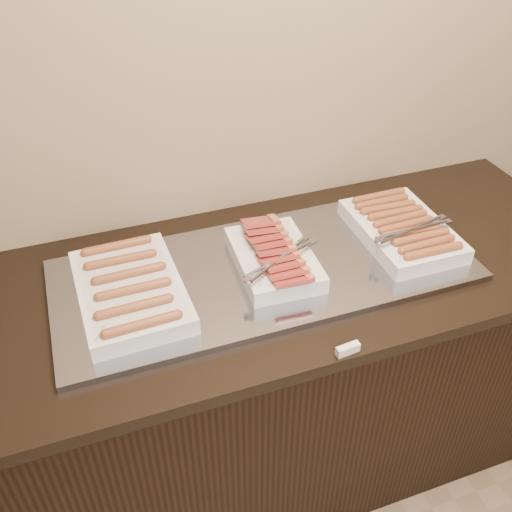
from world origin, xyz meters
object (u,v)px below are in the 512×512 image
(counter, at_px, (270,374))
(dish_left, at_px, (130,290))
(warming_tray, at_px, (265,270))
(dish_center, at_px, (274,257))
(dish_right, at_px, (402,229))

(counter, height_order, dish_left, dish_left)
(warming_tray, height_order, dish_center, dish_center)
(warming_tray, height_order, dish_right, dish_right)
(dish_left, xyz_separation_m, dish_right, (0.83, -0.00, 0.00))
(dish_center, relative_size, dish_right, 0.91)
(dish_left, distance_m, dish_right, 0.83)
(dish_center, xyz_separation_m, dish_right, (0.42, 0.00, -0.00))
(dish_left, bearing_deg, counter, -1.81)
(warming_tray, xyz_separation_m, dish_right, (0.45, -0.00, 0.04))
(counter, bearing_deg, warming_tray, 180.00)
(counter, relative_size, warming_tray, 1.72)
(dish_left, bearing_deg, warming_tray, -1.81)
(warming_tray, xyz_separation_m, dish_left, (-0.38, -0.00, 0.04))
(counter, distance_m, dish_left, 0.64)
(warming_tray, distance_m, dish_left, 0.39)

